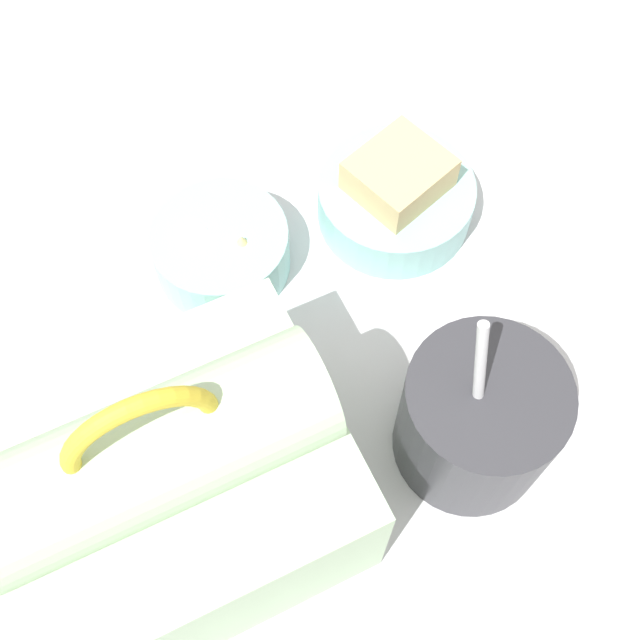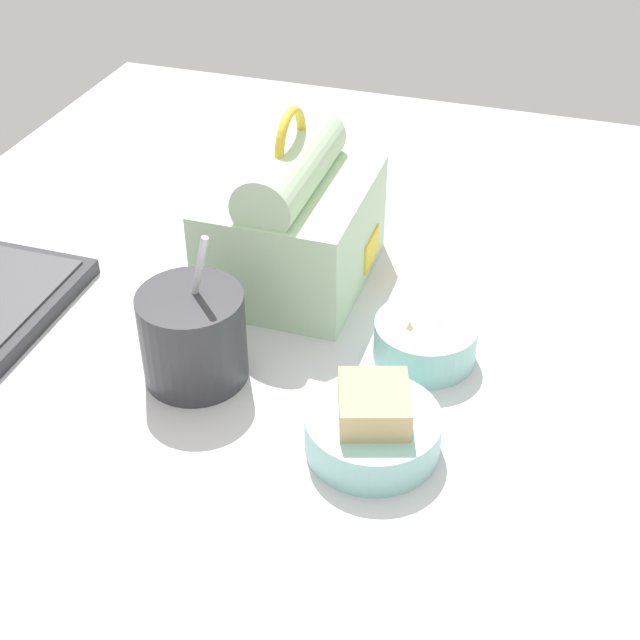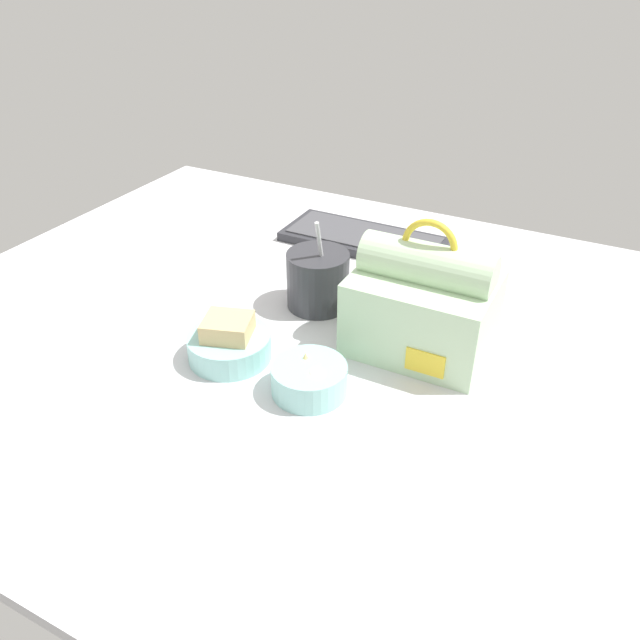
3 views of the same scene
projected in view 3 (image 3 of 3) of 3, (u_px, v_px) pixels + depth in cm
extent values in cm
cube|color=silver|center=(325.00, 340.00, 99.63)|extent=(140.00, 110.00, 2.00)
cube|color=#2D2D33|center=(364.00, 239.00, 126.55)|extent=(32.70, 14.11, 1.80)
cube|color=#47474C|center=(364.00, 235.00, 125.98)|extent=(30.09, 11.57, 0.30)
cube|color=#B7D6AD|center=(422.00, 312.00, 93.32)|extent=(20.44, 16.53, 12.12)
cylinder|color=#B7D6AD|center=(427.00, 265.00, 89.06)|extent=(19.42, 6.67, 6.67)
cube|color=yellow|center=(425.00, 363.00, 87.16)|extent=(5.72, 0.30, 3.64)
torus|color=yellow|center=(429.00, 246.00, 87.44)|extent=(8.15, 1.00, 8.15)
cylinder|color=#333338|center=(318.00, 280.00, 104.21)|extent=(10.47, 10.47, 9.65)
cylinder|color=#C6892D|center=(318.00, 256.00, 101.77)|extent=(9.22, 9.22, 0.60)
cylinder|color=silver|center=(321.00, 251.00, 100.35)|extent=(0.70, 3.36, 10.94)
cylinder|color=#93D1CC|center=(230.00, 346.00, 92.89)|extent=(12.45, 12.45, 3.93)
cube|color=tan|center=(228.00, 334.00, 91.73)|extent=(8.44, 8.04, 5.51)
cylinder|color=#93D1CC|center=(309.00, 379.00, 85.97)|extent=(10.57, 10.57, 4.33)
ellipsoid|color=white|center=(317.00, 380.00, 84.20)|extent=(2.88, 2.88, 3.38)
cone|color=#F4DB84|center=(306.00, 364.00, 86.94)|extent=(4.78, 4.78, 3.68)
sphere|color=#4C5623|center=(300.00, 393.00, 83.45)|extent=(1.27, 1.27, 1.27)
sphere|color=#4C5623|center=(305.00, 391.00, 83.74)|extent=(1.27, 1.27, 1.27)
sphere|color=#4C5623|center=(308.00, 388.00, 84.28)|extent=(1.27, 1.27, 1.27)
sphere|color=#4C5623|center=(308.00, 385.00, 84.92)|extent=(1.27, 1.27, 1.27)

